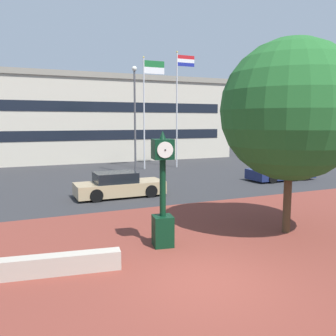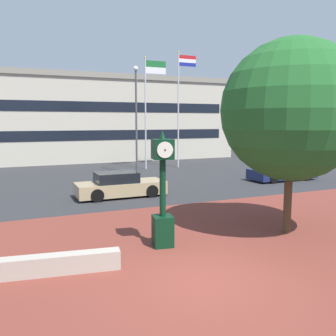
{
  "view_description": "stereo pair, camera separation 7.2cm",
  "coord_description": "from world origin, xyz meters",
  "px_view_note": "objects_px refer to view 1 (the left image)",
  "views": [
    {
      "loc": [
        -4.18,
        -7.34,
        3.87
      ],
      "look_at": [
        0.26,
        2.91,
        2.41
      ],
      "focal_mm": 38.54,
      "sensor_mm": 36.0,
      "label": 1
    },
    {
      "loc": [
        -4.12,
        -7.37,
        3.87
      ],
      "look_at": [
        0.26,
        2.91,
        2.41
      ],
      "focal_mm": 38.54,
      "sensor_mm": 36.0,
      "label": 2
    }
  ],
  "objects_px": {
    "plaza_tree": "(294,114)",
    "street_lamp_post": "(135,110)",
    "car_street_far": "(280,171)",
    "flagpole_secondary": "(179,101)",
    "civic_building": "(68,119)",
    "car_street_mid": "(119,186)",
    "flagpole_primary": "(147,102)",
    "street_clock": "(163,196)"
  },
  "relations": [
    {
      "from": "flagpole_secondary",
      "to": "civic_building",
      "type": "bearing_deg",
      "value": 118.32
    },
    {
      "from": "car_street_far",
      "to": "civic_building",
      "type": "distance_m",
      "value": 24.56
    },
    {
      "from": "car_street_mid",
      "to": "flagpole_primary",
      "type": "xyz_separation_m",
      "value": [
        5.09,
        9.66,
        4.77
      ]
    },
    {
      "from": "car_street_mid",
      "to": "plaza_tree",
      "type": "bearing_deg",
      "value": 26.33
    },
    {
      "from": "plaza_tree",
      "to": "civic_building",
      "type": "xyz_separation_m",
      "value": [
        -3.21,
        30.84,
        0.0
      ]
    },
    {
      "from": "plaza_tree",
      "to": "flagpole_primary",
      "type": "xyz_separation_m",
      "value": [
        1.09,
        17.64,
        1.22
      ]
    },
    {
      "from": "car_street_far",
      "to": "flagpole_secondary",
      "type": "bearing_deg",
      "value": -160.02
    },
    {
      "from": "flagpole_secondary",
      "to": "civic_building",
      "type": "height_order",
      "value": "flagpole_secondary"
    },
    {
      "from": "car_street_mid",
      "to": "civic_building",
      "type": "height_order",
      "value": "civic_building"
    },
    {
      "from": "civic_building",
      "to": "car_street_far",
      "type": "bearing_deg",
      "value": -64.6
    },
    {
      "from": "flagpole_primary",
      "to": "civic_building",
      "type": "distance_m",
      "value": 13.94
    },
    {
      "from": "plaza_tree",
      "to": "flagpole_secondary",
      "type": "distance_m",
      "value": 18.12
    },
    {
      "from": "plaza_tree",
      "to": "street_lamp_post",
      "type": "distance_m",
      "value": 15.25
    },
    {
      "from": "car_street_mid",
      "to": "civic_building",
      "type": "distance_m",
      "value": 23.15
    },
    {
      "from": "street_clock",
      "to": "civic_building",
      "type": "distance_m",
      "value": 30.72
    },
    {
      "from": "street_lamp_post",
      "to": "plaza_tree",
      "type": "bearing_deg",
      "value": -87.41
    },
    {
      "from": "flagpole_primary",
      "to": "street_lamp_post",
      "type": "distance_m",
      "value": 3.09
    },
    {
      "from": "civic_building",
      "to": "street_lamp_post",
      "type": "distance_m",
      "value": 15.83
    },
    {
      "from": "plaza_tree",
      "to": "civic_building",
      "type": "height_order",
      "value": "civic_building"
    },
    {
      "from": "car_street_mid",
      "to": "car_street_far",
      "type": "xyz_separation_m",
      "value": [
        11.21,
        0.91,
        0.0
      ]
    },
    {
      "from": "car_street_mid",
      "to": "street_lamp_post",
      "type": "distance_m",
      "value": 8.94
    },
    {
      "from": "street_clock",
      "to": "flagpole_primary",
      "type": "distance_m",
      "value": 18.71
    },
    {
      "from": "flagpole_primary",
      "to": "street_lamp_post",
      "type": "height_order",
      "value": "flagpole_primary"
    },
    {
      "from": "car_street_far",
      "to": "plaza_tree",
      "type": "bearing_deg",
      "value": -39.82
    },
    {
      "from": "flagpole_secondary",
      "to": "civic_building",
      "type": "relative_size",
      "value": 0.29
    },
    {
      "from": "flagpole_secondary",
      "to": "street_lamp_post",
      "type": "height_order",
      "value": "flagpole_secondary"
    },
    {
      "from": "street_lamp_post",
      "to": "car_street_far",
      "type": "bearing_deg",
      "value": -38.7
    },
    {
      "from": "car_street_mid",
      "to": "street_lamp_post",
      "type": "relative_size",
      "value": 0.59
    },
    {
      "from": "street_clock",
      "to": "flagpole_secondary",
      "type": "bearing_deg",
      "value": 72.42
    },
    {
      "from": "flagpole_primary",
      "to": "street_lamp_post",
      "type": "relative_size",
      "value": 1.15
    },
    {
      "from": "car_street_mid",
      "to": "flagpole_primary",
      "type": "height_order",
      "value": "flagpole_primary"
    },
    {
      "from": "plaza_tree",
      "to": "car_street_mid",
      "type": "distance_m",
      "value": 9.6
    },
    {
      "from": "plaza_tree",
      "to": "flagpole_secondary",
      "type": "height_order",
      "value": "flagpole_secondary"
    },
    {
      "from": "plaza_tree",
      "to": "civic_building",
      "type": "relative_size",
      "value": 0.2
    },
    {
      "from": "street_lamp_post",
      "to": "street_clock",
      "type": "bearing_deg",
      "value": -105.22
    },
    {
      "from": "street_clock",
      "to": "flagpole_primary",
      "type": "bearing_deg",
      "value": 80.32
    },
    {
      "from": "car_street_mid",
      "to": "car_street_far",
      "type": "bearing_deg",
      "value": 94.37
    },
    {
      "from": "street_clock",
      "to": "civic_building",
      "type": "bearing_deg",
      "value": 96.03
    },
    {
      "from": "plaza_tree",
      "to": "street_lamp_post",
      "type": "xyz_separation_m",
      "value": [
        -0.69,
        15.22,
        0.51
      ]
    },
    {
      "from": "plaza_tree",
      "to": "flagpole_primary",
      "type": "distance_m",
      "value": 17.72
    },
    {
      "from": "street_clock",
      "to": "car_street_mid",
      "type": "height_order",
      "value": "street_clock"
    },
    {
      "from": "flagpole_secondary",
      "to": "street_clock",
      "type": "bearing_deg",
      "value": -116.51
    }
  ]
}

